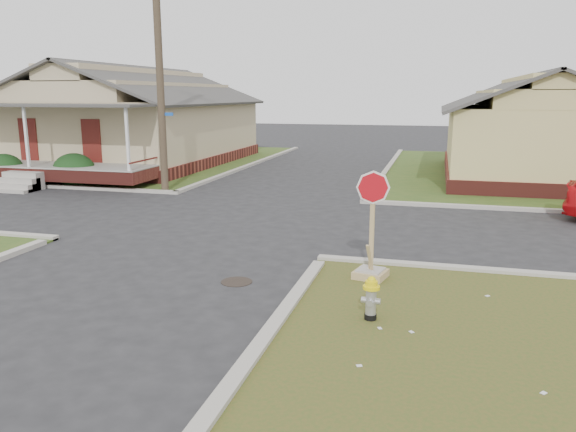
# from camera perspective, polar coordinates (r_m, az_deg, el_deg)

# --- Properties ---
(ground) EXTENTS (120.00, 120.00, 0.00)m
(ground) POSITION_cam_1_polar(r_m,az_deg,el_deg) (12.86, -13.74, -5.00)
(ground) COLOR #242326
(ground) RESTS_ON ground
(verge_far_left) EXTENTS (19.00, 19.00, 0.05)m
(verge_far_left) POSITION_cam_1_polar(r_m,az_deg,el_deg) (34.66, -18.50, 5.49)
(verge_far_left) COLOR #314E1B
(verge_far_left) RESTS_ON ground
(curbs) EXTENTS (80.00, 40.00, 0.12)m
(curbs) POSITION_cam_1_polar(r_m,az_deg,el_deg) (17.25, -5.82, -0.31)
(curbs) COLOR #AAA59A
(curbs) RESTS_ON ground
(manhole) EXTENTS (0.64, 0.64, 0.01)m
(manhole) POSITION_cam_1_polar(r_m,az_deg,el_deg) (11.54, -5.24, -6.67)
(manhole) COLOR black
(manhole) RESTS_ON ground
(corner_house) EXTENTS (10.10, 15.50, 5.30)m
(corner_house) POSITION_cam_1_polar(r_m,az_deg,el_deg) (31.79, -15.51, 9.20)
(corner_house) COLOR maroon
(corner_house) RESTS_ON ground
(side_house_yellow) EXTENTS (7.60, 11.60, 4.70)m
(side_house_yellow) POSITION_cam_1_polar(r_m,az_deg,el_deg) (27.56, 23.50, 8.04)
(side_house_yellow) COLOR maroon
(side_house_yellow) RESTS_ON ground
(utility_pole) EXTENTS (1.80, 0.28, 9.00)m
(utility_pole) POSITION_cam_1_polar(r_m,az_deg,el_deg) (22.15, -12.92, 14.36)
(utility_pole) COLOR #3E3124
(utility_pole) RESTS_ON ground
(fire_hydrant) EXTENTS (0.28, 0.28, 0.75)m
(fire_hydrant) POSITION_cam_1_polar(r_m,az_deg,el_deg) (9.51, 8.44, -8.03)
(fire_hydrant) COLOR black
(fire_hydrant) RESTS_ON ground
(stop_sign) EXTENTS (0.63, 0.61, 2.22)m
(stop_sign) POSITION_cam_1_polar(r_m,az_deg,el_deg) (11.59, 8.43, -3.96)
(stop_sign) COLOR tan
(stop_sign) RESTS_ON ground
(hedge_left) EXTENTS (1.55, 1.27, 1.19)m
(hedge_left) POSITION_cam_1_polar(r_m,az_deg,el_deg) (26.70, -26.86, 4.29)
(hedge_left) COLOR #133515
(hedge_left) RESTS_ON verge_far_left
(hedge_right) EXTENTS (1.61, 1.32, 1.23)m
(hedge_right) POSITION_cam_1_polar(r_m,az_deg,el_deg) (24.98, -20.89, 4.40)
(hedge_right) COLOR #133515
(hedge_right) RESTS_ON verge_far_left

